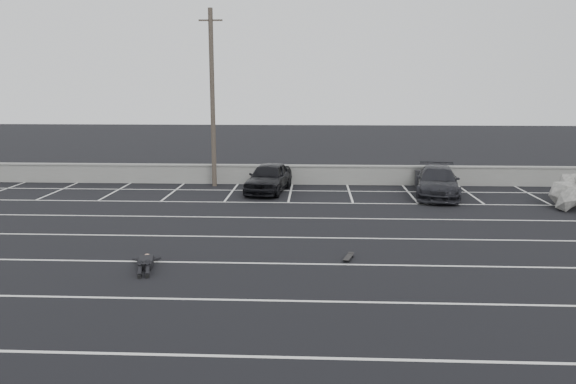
{
  "coord_description": "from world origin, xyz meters",
  "views": [
    {
      "loc": [
        2.18,
        -16.42,
        5.39
      ],
      "look_at": [
        1.11,
        6.44,
        1.0
      ],
      "focal_mm": 35.0,
      "sensor_mm": 36.0,
      "label": 1
    }
  ],
  "objects_px": {
    "utility_pole": "(212,98)",
    "skateboard": "(348,257)",
    "car_left": "(269,177)",
    "trash_bin": "(420,178)",
    "car_right": "(437,182)",
    "person": "(146,258)"
  },
  "relations": [
    {
      "from": "person",
      "to": "car_left",
      "type": "bearing_deg",
      "value": 64.36
    },
    {
      "from": "car_right",
      "to": "skateboard",
      "type": "distance_m",
      "value": 11.46
    },
    {
      "from": "car_left",
      "to": "person",
      "type": "height_order",
      "value": "car_left"
    },
    {
      "from": "utility_pole",
      "to": "person",
      "type": "relative_size",
      "value": 3.86
    },
    {
      "from": "car_left",
      "to": "utility_pole",
      "type": "relative_size",
      "value": 0.48
    },
    {
      "from": "person",
      "to": "skateboard",
      "type": "relative_size",
      "value": 3.2
    },
    {
      "from": "trash_bin",
      "to": "person",
      "type": "xyz_separation_m",
      "value": [
        -10.75,
        -13.97,
        -0.22
      ]
    },
    {
      "from": "utility_pole",
      "to": "car_left",
      "type": "bearing_deg",
      "value": -26.94
    },
    {
      "from": "trash_bin",
      "to": "skateboard",
      "type": "height_order",
      "value": "trash_bin"
    },
    {
      "from": "utility_pole",
      "to": "skateboard",
      "type": "relative_size",
      "value": 12.37
    },
    {
      "from": "utility_pole",
      "to": "trash_bin",
      "type": "relative_size",
      "value": 10.5
    },
    {
      "from": "car_right",
      "to": "trash_bin",
      "type": "xyz_separation_m",
      "value": [
        -0.34,
        2.75,
        -0.27
      ]
    },
    {
      "from": "car_right",
      "to": "trash_bin",
      "type": "height_order",
      "value": "car_right"
    },
    {
      "from": "car_right",
      "to": "person",
      "type": "xyz_separation_m",
      "value": [
        -11.09,
        -11.23,
        -0.49
      ]
    },
    {
      "from": "car_left",
      "to": "trash_bin",
      "type": "bearing_deg",
      "value": 23.46
    },
    {
      "from": "car_left",
      "to": "utility_pole",
      "type": "xyz_separation_m",
      "value": [
        -3.07,
        1.56,
        3.93
      ]
    },
    {
      "from": "car_left",
      "to": "car_right",
      "type": "distance_m",
      "value": 8.36
    },
    {
      "from": "car_right",
      "to": "skateboard",
      "type": "height_order",
      "value": "car_right"
    },
    {
      "from": "car_left",
      "to": "car_right",
      "type": "relative_size",
      "value": 0.89
    },
    {
      "from": "car_left",
      "to": "skateboard",
      "type": "xyz_separation_m",
      "value": [
        3.4,
        -11.11,
        -0.68
      ]
    },
    {
      "from": "car_right",
      "to": "trash_bin",
      "type": "distance_m",
      "value": 2.78
    },
    {
      "from": "trash_bin",
      "to": "utility_pole",
      "type": "bearing_deg",
      "value": -177.93
    }
  ]
}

